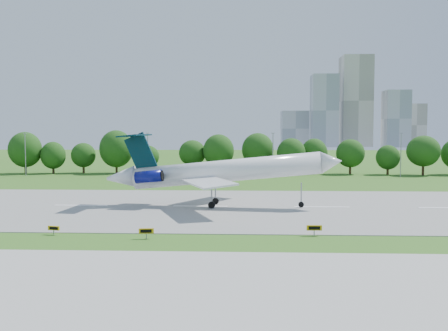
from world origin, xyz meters
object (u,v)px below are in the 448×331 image
airliner (214,171)px  taxi_sign_left (54,228)px  service_vehicle_a (139,174)px  service_vehicle_b (210,174)px

airliner → taxi_sign_left: bearing=-122.6°
airliner → service_vehicle_a: size_ratio=10.65×
service_vehicle_b → airliner: bearing=165.9°
airliner → service_vehicle_b: 57.13m
taxi_sign_left → service_vehicle_a: size_ratio=0.41×
taxi_sign_left → service_vehicle_a: service_vehicle_a is taller
service_vehicle_a → airliner: bearing=-153.4°
airliner → service_vehicle_b: (-4.71, 56.69, -5.28)m
service_vehicle_b → taxi_sign_left: bearing=151.9°
service_vehicle_b → service_vehicle_a: bearing=68.8°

